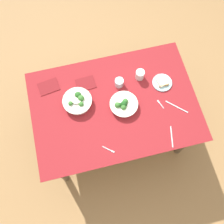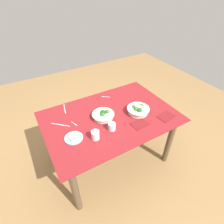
# 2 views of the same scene
# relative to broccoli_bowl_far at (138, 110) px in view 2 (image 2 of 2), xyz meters

# --- Properties ---
(ground_plane) EXTENTS (6.00, 6.00, 0.00)m
(ground_plane) POSITION_rel_broccoli_bowl_far_xyz_m (0.31, -0.10, -0.79)
(ground_plane) COLOR #9E7547
(dining_table) EXTENTS (1.46, 1.01, 0.75)m
(dining_table) POSITION_rel_broccoli_bowl_far_xyz_m (0.31, -0.10, -0.14)
(dining_table) COLOR maroon
(dining_table) RESTS_ON ground_plane
(broccoli_bowl_far) EXTENTS (0.26, 0.26, 0.10)m
(broccoli_bowl_far) POSITION_rel_broccoli_bowl_far_xyz_m (0.00, 0.00, 0.00)
(broccoli_bowl_far) COLOR silver
(broccoli_bowl_far) RESTS_ON dining_table
(broccoli_bowl_near) EXTENTS (0.25, 0.25, 0.08)m
(broccoli_bowl_near) POSITION_rel_broccoli_bowl_far_xyz_m (0.38, -0.13, -0.00)
(broccoli_bowl_near) COLOR silver
(broccoli_bowl_near) RESTS_ON dining_table
(bread_side_plate) EXTENTS (0.18, 0.18, 0.03)m
(bread_side_plate) POSITION_rel_broccoli_bowl_far_xyz_m (0.78, 0.01, -0.03)
(bread_side_plate) COLOR #99C6D1
(bread_side_plate) RESTS_ON dining_table
(water_glass_center) EXTENTS (0.08, 0.08, 0.08)m
(water_glass_center) POSITION_rel_broccoli_bowl_far_xyz_m (0.40, 0.09, 0.00)
(water_glass_center) COLOR silver
(water_glass_center) RESTS_ON dining_table
(water_glass_side) EXTENTS (0.08, 0.08, 0.09)m
(water_glass_side) POSITION_rel_broccoli_bowl_far_xyz_m (0.60, 0.12, 0.01)
(water_glass_side) COLOR silver
(water_glass_side) RESTS_ON dining_table
(fork_by_far_bowl) EXTENTS (0.04, 0.09, 0.00)m
(fork_by_far_bowl) POSITION_rel_broccoli_bowl_far_xyz_m (0.70, -0.18, -0.03)
(fork_by_far_bowl) COLOR #B7B7BC
(fork_by_far_bowl) RESTS_ON dining_table
(fork_by_near_bowl) EXTENTS (0.09, 0.08, 0.00)m
(fork_by_near_bowl) POSITION_rel_broccoli_bowl_far_xyz_m (0.17, -0.48, -0.03)
(fork_by_near_bowl) COLOR #B7B7BC
(fork_by_near_bowl) RESTS_ON dining_table
(table_knife_left) EXTENTS (0.05, 0.18, 0.00)m
(table_knife_left) POSITION_rel_broccoli_bowl_far_xyz_m (0.71, -0.49, -0.03)
(table_knife_left) COLOR #B7B7BC
(table_knife_left) RESTS_ON dining_table
(table_knife_right) EXTENTS (0.16, 0.16, 0.00)m
(table_knife_right) POSITION_rel_broccoli_bowl_far_xyz_m (0.83, -0.24, -0.03)
(table_knife_right) COLOR #B7B7BC
(table_knife_right) RESTS_ON dining_table
(napkin_folded_upper) EXTENTS (0.18, 0.14, 0.01)m
(napkin_folded_upper) POSITION_rel_broccoli_bowl_far_xyz_m (0.10, 0.17, -0.03)
(napkin_folded_upper) COLOR maroon
(napkin_folded_upper) RESTS_ON dining_table
(napkin_folded_lower) EXTENTS (0.20, 0.16, 0.01)m
(napkin_folded_lower) POSITION_rel_broccoli_bowl_far_xyz_m (-0.23, 0.22, -0.03)
(napkin_folded_lower) COLOR maroon
(napkin_folded_lower) RESTS_ON dining_table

